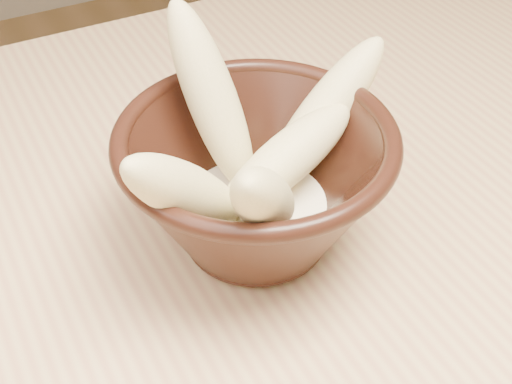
% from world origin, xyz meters
% --- Properties ---
extents(table, '(1.20, 0.80, 0.75)m').
position_xyz_m(table, '(0.00, 0.00, 0.67)').
color(table, tan).
rests_on(table, ground).
extents(bowl, '(0.20, 0.20, 0.11)m').
position_xyz_m(bowl, '(-0.03, -0.00, 0.81)').
color(bowl, black).
rests_on(bowl, table).
extents(milk_puddle, '(0.11, 0.11, 0.02)m').
position_xyz_m(milk_puddle, '(-0.03, -0.00, 0.79)').
color(milk_puddle, '#FCEECB').
rests_on(milk_puddle, bowl).
extents(banana_upright, '(0.07, 0.11, 0.15)m').
position_xyz_m(banana_upright, '(-0.04, 0.05, 0.86)').
color(banana_upright, '#CFC27A').
rests_on(banana_upright, bowl).
extents(banana_left, '(0.13, 0.09, 0.13)m').
position_xyz_m(banana_left, '(-0.09, -0.02, 0.84)').
color(banana_left, '#CFC27A').
rests_on(banana_left, bowl).
extents(banana_right, '(0.14, 0.07, 0.12)m').
position_xyz_m(banana_right, '(0.04, 0.02, 0.84)').
color(banana_right, '#CFC27A').
rests_on(banana_right, bowl).
extents(banana_across, '(0.13, 0.06, 0.07)m').
position_xyz_m(banana_across, '(-0.01, -0.00, 0.83)').
color(banana_across, '#CFC27A').
rests_on(banana_across, bowl).
extents(banana_front, '(0.11, 0.12, 0.13)m').
position_xyz_m(banana_front, '(-0.05, -0.05, 0.84)').
color(banana_front, '#CFC27A').
rests_on(banana_front, bowl).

